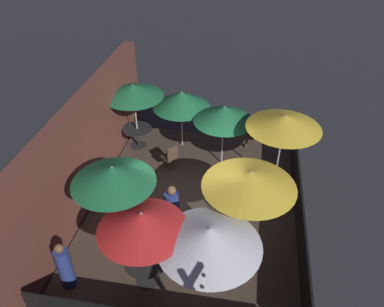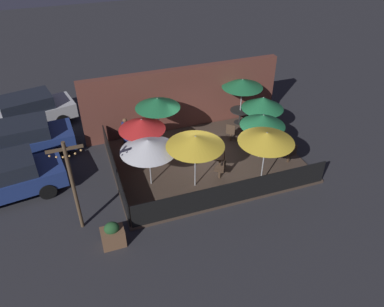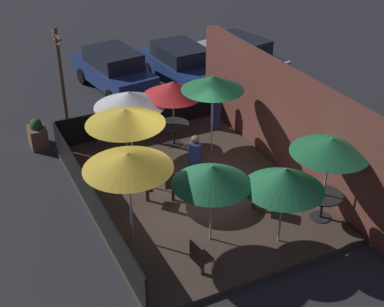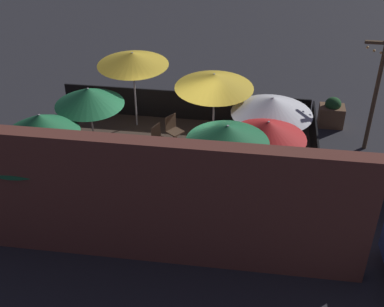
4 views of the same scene
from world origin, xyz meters
name	(u,v)px [view 1 (image 1 of 4)]	position (x,y,z in m)	size (l,w,h in m)	color
ground_plane	(194,211)	(0.00, 0.00, 0.00)	(60.00, 60.00, 0.00)	#2D2D33
patio_deck	(194,209)	(0.00, 0.00, 0.06)	(7.83, 5.73, 0.12)	#47382D
building_wall	(82,156)	(0.00, 3.09, 1.54)	(9.43, 0.36, 3.09)	brown
fence_front	(299,207)	(0.00, -2.82, 0.59)	(7.63, 0.05, 0.95)	black
patio_umbrella_0	(133,91)	(2.71, 2.41, 2.23)	(1.94, 1.94, 2.31)	#B2B2B7
patio_umbrella_1	(142,221)	(-2.52, 0.64, 2.03)	(1.88, 1.88, 2.14)	#B2B2B7
patio_umbrella_2	(284,122)	(1.41, -2.23, 2.33)	(2.07, 2.07, 2.40)	#B2B2B7
patio_umbrella_3	(182,100)	(3.01, 0.91, 1.89)	(1.88, 1.88, 2.04)	#B2B2B7
patio_umbrella_4	(209,237)	(-2.60, -0.74, 1.93)	(2.14, 2.14, 2.04)	#B2B2B7
patio_umbrella_5	(224,114)	(2.23, -0.54, 1.95)	(1.86, 1.86, 2.07)	#B2B2B7
patio_umbrella_6	(113,175)	(-1.62, 1.53, 2.39)	(1.89, 1.89, 2.49)	#B2B2B7
patio_umbrella_7	(250,179)	(-1.02, -1.43, 2.19)	(2.16, 2.16, 2.28)	#B2B2B7
dining_table_0	(137,132)	(2.71, 2.41, 0.68)	(0.98, 0.98, 0.70)	black
dining_table_1	(147,263)	(-2.52, 0.64, 0.70)	(0.99, 0.99, 0.73)	black
patio_chair_0	(249,135)	(3.25, -1.35, 0.62)	(0.45, 0.45, 0.92)	#4C3828
patio_chair_1	(170,157)	(1.59, 1.01, 0.63)	(0.56, 0.56, 0.93)	#4C3828
patio_chair_2	(221,187)	(0.40, -0.70, 0.65)	(0.53, 0.53, 0.96)	#4C3828
patio_chair_3	(243,197)	(0.12, -1.34, 0.61)	(0.56, 0.56, 0.90)	#4C3828
patron_0	(65,267)	(-2.93, 2.38, 0.72)	(0.41, 0.41, 1.32)	navy
patron_1	(172,207)	(-0.64, 0.47, 0.67)	(0.53, 0.53, 1.23)	navy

